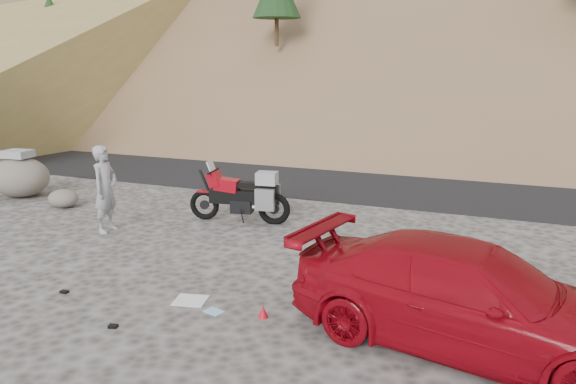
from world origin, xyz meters
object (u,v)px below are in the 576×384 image
boulder (20,177)px  motorcycle (244,196)px  man (108,231)px  red_car (465,346)px

boulder → motorcycle: bearing=0.5°
motorcycle → man: (-2.41, -1.74, -0.61)m
red_car → motorcycle: bearing=62.9°
red_car → boulder: boulder is taller
boulder → man: bearing=-21.3°
red_car → man: bearing=83.9°
motorcycle → man: motorcycle is taller
man → boulder: boulder is taller
red_car → boulder: 12.63m
motorcycle → man: 3.04m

